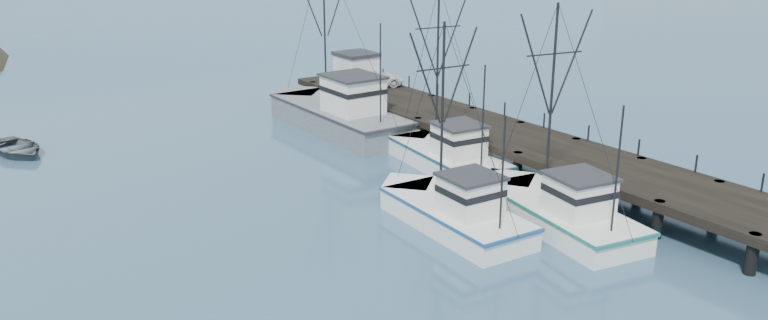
% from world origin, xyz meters
% --- Properties ---
extents(ground, '(400.00, 400.00, 0.00)m').
position_xyz_m(ground, '(0.00, 0.00, 0.00)').
color(ground, '#31506D').
rests_on(ground, ground).
extents(pier, '(6.00, 44.00, 2.00)m').
position_xyz_m(pier, '(14.00, 16.00, 1.69)').
color(pier, black).
rests_on(pier, ground).
extents(trawler_near, '(5.48, 11.87, 11.87)m').
position_xyz_m(trawler_near, '(8.51, 5.10, 0.82)').
color(trawler_near, white).
rests_on(trawler_near, ground).
extents(trawler_mid, '(4.18, 11.05, 10.98)m').
position_xyz_m(trawler_mid, '(3.82, 8.15, 0.82)').
color(trawler_mid, white).
rests_on(trawler_mid, ground).
extents(trawler_far, '(4.90, 11.72, 11.86)m').
position_xyz_m(trawler_far, '(9.82, 16.04, 0.82)').
color(trawler_far, white).
rests_on(trawler_far, ground).
extents(work_vessel, '(4.95, 16.48, 13.72)m').
position_xyz_m(work_vessel, '(8.92, 27.91, 1.23)').
color(work_vessel, slate).
rests_on(work_vessel, ground).
extents(pier_shed, '(3.00, 3.20, 2.80)m').
position_xyz_m(pier_shed, '(13.82, 32.77, 3.42)').
color(pier_shed, silver).
rests_on(pier_shed, pier).
extents(pickup_truck, '(5.57, 3.97, 1.41)m').
position_xyz_m(pickup_truck, '(14.74, 31.49, 2.71)').
color(pickup_truck, silver).
rests_on(pickup_truck, pier).
extents(motorboat, '(5.09, 6.36, 1.18)m').
position_xyz_m(motorboat, '(-12.61, 35.09, 0.00)').
color(motorboat, '#4E5557').
rests_on(motorboat, ground).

